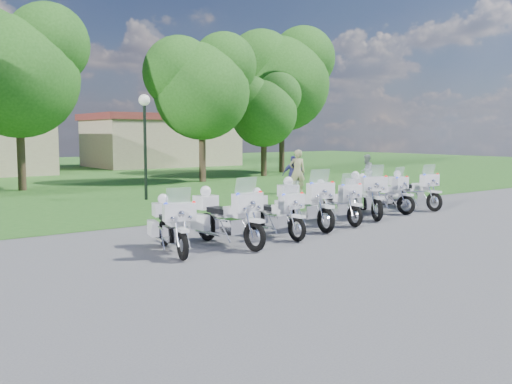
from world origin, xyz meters
TOP-DOWN VIEW (x-y plane):
  - ground at (0.00, 0.00)m, footprint 100.00×100.00m
  - grass_lawn at (0.00, 27.00)m, footprint 100.00×48.00m
  - motorcycle_0 at (-4.12, -0.62)m, footprint 1.03×2.17m
  - motorcycle_1 at (-2.73, -0.67)m, footprint 0.95×2.42m
  - motorcycle_2 at (-1.15, -0.43)m, footprint 0.73×2.15m
  - motorcycle_3 at (0.34, 0.14)m, footprint 0.97×2.47m
  - motorcycle_4 at (1.66, 0.29)m, footprint 0.87×2.21m
  - motorcycle_5 at (3.26, 0.64)m, footprint 1.46×2.31m
  - motorcycle_6 at (4.44, 1.03)m, footprint 0.99×2.25m
  - motorcycle_7 at (6.08, 1.03)m, footprint 0.85×2.32m
  - lamp_post at (-0.31, 8.78)m, footprint 0.44×0.44m
  - tree_1 at (-3.33, 15.53)m, footprint 6.36×5.42m
  - tree_2 at (5.75, 14.81)m, footprint 5.99×5.11m
  - tree_3 at (10.92, 16.19)m, footprint 4.73×4.03m
  - tree_4 at (13.81, 18.10)m, footprint 7.26×6.20m
  - building_east at (11.00, 30.00)m, footprint 11.44×7.28m
  - bystander_a at (5.80, 6.89)m, footprint 0.82×0.70m
  - bystander_b at (10.73, 7.53)m, footprint 0.96×0.91m
  - bystander_c at (5.80, 7.14)m, footprint 1.03×0.82m

SIDE VIEW (x-z plane):
  - ground at x=0.00m, z-range 0.00..0.00m
  - grass_lawn at x=0.00m, z-range 0.00..0.01m
  - motorcycle_2 at x=-1.15m, z-range -0.12..1.33m
  - motorcycle_0 at x=-4.12m, z-range -0.12..1.36m
  - motorcycle_4 at x=1.66m, z-range -0.12..1.36m
  - motorcycle_6 at x=4.44m, z-range -0.12..1.40m
  - motorcycle_7 at x=6.08m, z-range -0.13..1.43m
  - motorcycle_1 at x=-2.73m, z-range -0.13..1.49m
  - motorcycle_3 at x=0.34m, z-range -0.14..1.52m
  - motorcycle_5 at x=3.26m, z-range -0.14..1.53m
  - bystander_b at x=10.73m, z-range 0.00..1.56m
  - bystander_c at x=5.80m, z-range 0.00..1.63m
  - bystander_a at x=5.80m, z-range 0.00..1.90m
  - building_east at x=11.00m, z-range 0.02..4.12m
  - lamp_post at x=-0.31m, z-range 1.05..5.13m
  - tree_3 at x=10.92m, z-range 1.02..7.32m
  - tree_2 at x=5.75m, z-range 1.29..9.28m
  - tree_1 at x=-3.33m, z-range 1.37..9.84m
  - tree_4 at x=13.81m, z-range 1.57..11.25m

